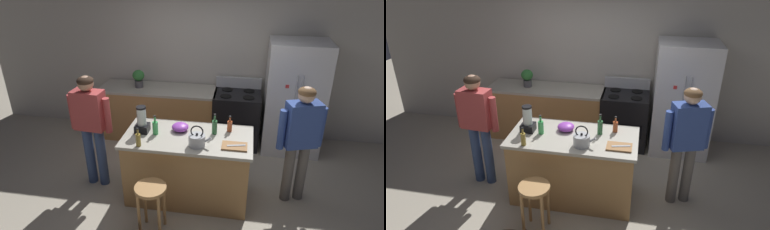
{
  "view_description": "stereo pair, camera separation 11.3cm",
  "coord_description": "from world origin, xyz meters",
  "views": [
    {
      "loc": [
        0.66,
        -3.62,
        2.97
      ],
      "look_at": [
        0.0,
        0.3,
        1.06
      ],
      "focal_mm": 31.47,
      "sensor_mm": 36.0,
      "label": 1
    },
    {
      "loc": [
        0.78,
        -3.6,
        2.97
      ],
      "look_at": [
        0.0,
        0.3,
        1.06
      ],
      "focal_mm": 31.47,
      "sensor_mm": 36.0,
      "label": 2
    }
  ],
  "objects": [
    {
      "name": "bar_stool",
      "position": [
        -0.3,
        -0.72,
        0.5
      ],
      "size": [
        0.36,
        0.36,
        0.63
      ],
      "color": "#B7844C",
      "rests_on": "ground_plane"
    },
    {
      "name": "potted_plant",
      "position": [
        -1.13,
        1.55,
        1.09
      ],
      "size": [
        0.2,
        0.2,
        0.3
      ],
      "color": "#4C4C51",
      "rests_on": "back_counter_run"
    },
    {
      "name": "stove_range",
      "position": [
        0.55,
        1.52,
        0.47
      ],
      "size": [
        0.76,
        0.65,
        1.09
      ],
      "color": "black",
      "rests_on": "ground_plane"
    },
    {
      "name": "tea_kettle",
      "position": [
        0.15,
        -0.21,
        0.99
      ],
      "size": [
        0.28,
        0.2,
        0.27
      ],
      "color": "#B7BABF",
      "rests_on": "kitchen_island"
    },
    {
      "name": "cutting_board",
      "position": [
        0.59,
        -0.17,
        0.92
      ],
      "size": [
        0.3,
        0.2,
        0.02
      ],
      "primitive_type": "cube",
      "color": "#9E6B3D",
      "rests_on": "kitchen_island"
    },
    {
      "name": "ground_plane",
      "position": [
        0.0,
        0.0,
        0.0
      ],
      "size": [
        14.0,
        14.0,
        0.0
      ],
      "primitive_type": "plane",
      "color": "#B2A893"
    },
    {
      "name": "back_counter_run",
      "position": [
        -0.8,
        1.55,
        0.46
      ],
      "size": [
        2.0,
        0.64,
        0.91
      ],
      "color": "#B7844C",
      "rests_on": "ground_plane"
    },
    {
      "name": "bottle_cooking_sauce",
      "position": [
        0.5,
        0.21,
        0.99
      ],
      "size": [
        0.06,
        0.06,
        0.22
      ],
      "color": "#B24C26",
      "rests_on": "kitchen_island"
    },
    {
      "name": "person_by_island_left",
      "position": [
        -1.32,
        0.07,
        0.98
      ],
      "size": [
        0.59,
        0.25,
        1.61
      ],
      "color": "#384C7A",
      "rests_on": "ground_plane"
    },
    {
      "name": "person_by_sink_right",
      "position": [
        1.37,
        0.16,
        0.96
      ],
      "size": [
        0.59,
        0.33,
        1.6
      ],
      "color": "#66605B",
      "rests_on": "ground_plane"
    },
    {
      "name": "bottle_vinegar",
      "position": [
        -0.54,
        -0.33,
        1.0
      ],
      "size": [
        0.06,
        0.06,
        0.24
      ],
      "color": "olive",
      "rests_on": "kitchen_island"
    },
    {
      "name": "mixing_bowl",
      "position": [
        -0.13,
        0.13,
        0.96
      ],
      "size": [
        0.22,
        0.22,
        0.1
      ],
      "primitive_type": "ellipsoid",
      "color": "purple",
      "rests_on": "kitchen_island"
    },
    {
      "name": "refrigerator",
      "position": [
        1.44,
        1.5,
        0.91
      ],
      "size": [
        0.9,
        0.73,
        1.81
      ],
      "color": "silver",
      "rests_on": "ground_plane"
    },
    {
      "name": "back_wall",
      "position": [
        0.0,
        1.95,
        1.35
      ],
      "size": [
        8.0,
        0.1,
        2.7
      ],
      "primitive_type": "cube",
      "color": "#BCB7AD",
      "rests_on": "ground_plane"
    },
    {
      "name": "chef_knife",
      "position": [
        0.61,
        -0.17,
        0.94
      ],
      "size": [
        0.22,
        0.08,
        0.01
      ],
      "primitive_type": "cube",
      "rotation": [
        0.0,
        0.0,
        0.23
      ],
      "color": "#B7BABF",
      "rests_on": "cutting_board"
    },
    {
      "name": "blender_appliance",
      "position": [
        -0.6,
        0.02,
        1.06
      ],
      "size": [
        0.17,
        0.17,
        0.35
      ],
      "color": "black",
      "rests_on": "kitchen_island"
    },
    {
      "name": "bottle_soda",
      "position": [
        -0.41,
        -0.01,
        1.01
      ],
      "size": [
        0.07,
        0.07,
        0.26
      ],
      "color": "#3FB259",
      "rests_on": "kitchen_island"
    },
    {
      "name": "kitchen_island",
      "position": [
        0.0,
        0.0,
        0.46
      ],
      "size": [
        1.61,
        0.82,
        0.91
      ],
      "color": "#B7844C",
      "rests_on": "ground_plane"
    },
    {
      "name": "bottle_olive_oil",
      "position": [
        0.32,
        0.12,
        1.01
      ],
      "size": [
        0.07,
        0.07,
        0.28
      ],
      "color": "#2D6638",
      "rests_on": "kitchen_island"
    }
  ]
}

